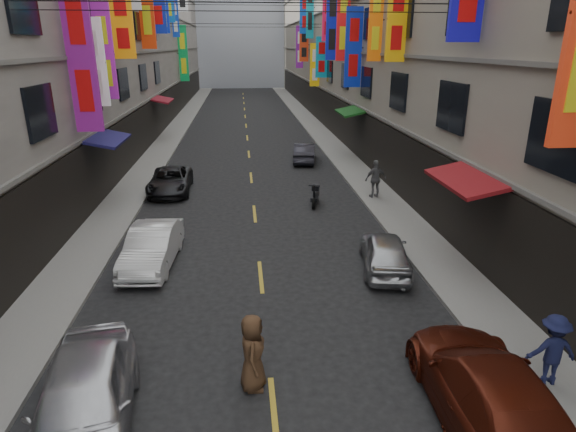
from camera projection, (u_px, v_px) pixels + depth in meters
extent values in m
cube|color=slate|center=(169.00, 138.00, 37.01)|extent=(2.00, 90.00, 0.12)
cube|color=slate|center=(323.00, 136.00, 38.11)|extent=(2.00, 90.00, 0.12)
cube|color=gray|center=(70.00, 4.00, 33.29)|extent=(10.00, 90.00, 19.00)
cube|color=black|center=(155.00, 120.00, 36.44)|extent=(0.12, 85.50, 3.00)
cube|color=#66635E|center=(153.00, 97.00, 35.87)|extent=(0.16, 90.00, 0.14)
cube|color=#66635E|center=(149.00, 52.00, 34.79)|extent=(0.16, 90.00, 0.14)
cube|color=#66635E|center=(144.00, 3.00, 33.72)|extent=(0.16, 90.00, 0.14)
cube|color=gray|center=(406.00, 7.00, 35.49)|extent=(10.00, 90.00, 19.00)
cube|color=black|center=(335.00, 117.00, 37.71)|extent=(0.12, 85.50, 3.00)
cube|color=#66635E|center=(336.00, 95.00, 37.14)|extent=(0.16, 90.00, 0.14)
cube|color=#66635E|center=(337.00, 51.00, 36.06)|extent=(0.16, 90.00, 0.14)
cube|color=#66635E|center=(339.00, 5.00, 34.99)|extent=(0.16, 90.00, 0.14)
cube|color=#A5AAB8|center=(240.00, 19.00, 80.76)|extent=(18.00, 8.00, 22.00)
cube|color=#771574|center=(81.00, 57.00, 18.13)|extent=(1.02, 0.18, 5.59)
cylinder|color=black|center=(80.00, 57.00, 18.12)|extent=(1.12, 0.08, 0.08)
cube|color=white|center=(94.00, 63.00, 19.98)|extent=(0.90, 0.18, 3.54)
cylinder|color=black|center=(93.00, 63.00, 19.98)|extent=(1.00, 0.08, 0.08)
cube|color=orange|center=(397.00, 19.00, 20.93)|extent=(0.87, 0.18, 3.59)
cylinder|color=black|center=(398.00, 19.00, 20.93)|extent=(0.97, 0.08, 0.08)
cube|color=purple|center=(105.00, 52.00, 21.87)|extent=(0.77, 0.18, 4.18)
cylinder|color=black|center=(104.00, 52.00, 21.87)|extent=(0.87, 0.08, 0.08)
cube|color=orange|center=(376.00, 20.00, 24.44)|extent=(0.70, 0.18, 4.03)
cylinder|color=black|center=(377.00, 20.00, 24.45)|extent=(0.80, 0.08, 0.08)
cube|color=orange|center=(122.00, 22.00, 24.54)|extent=(1.11, 0.18, 3.57)
cylinder|color=black|center=(121.00, 22.00, 24.54)|extent=(1.21, 0.08, 0.08)
cube|color=#0D219C|center=(353.00, 48.00, 28.76)|extent=(1.00, 0.18, 4.56)
cylinder|color=black|center=(354.00, 48.00, 28.76)|extent=(1.10, 0.08, 0.08)
cube|color=red|center=(343.00, 20.00, 31.56)|extent=(0.86, 0.18, 5.14)
cylinder|color=black|center=(344.00, 20.00, 31.57)|extent=(0.96, 0.08, 0.08)
cube|color=#0E1AAC|center=(332.00, 23.00, 35.24)|extent=(0.89, 0.18, 5.19)
cylinder|color=black|center=(333.00, 23.00, 35.25)|extent=(0.99, 0.08, 0.08)
cube|color=#0D209D|center=(157.00, 0.00, 35.64)|extent=(1.11, 0.18, 4.62)
cylinder|color=black|center=(157.00, 0.00, 35.64)|extent=(1.21, 0.08, 0.08)
cube|color=#F91745|center=(327.00, 18.00, 37.48)|extent=(0.77, 0.18, 3.49)
cylinder|color=black|center=(328.00, 18.00, 37.48)|extent=(0.87, 0.08, 0.08)
cube|color=#0C7D9B|center=(322.00, 57.00, 40.08)|extent=(0.96, 0.18, 3.26)
cylinder|color=black|center=(322.00, 57.00, 40.08)|extent=(1.06, 0.08, 0.08)
cube|color=#102BC0|center=(163.00, 9.00, 39.25)|extent=(0.85, 0.18, 3.66)
cylinder|color=black|center=(163.00, 9.00, 39.24)|extent=(0.95, 0.08, 0.08)
cube|color=#E1AD0C|center=(315.00, 65.00, 44.00)|extent=(0.88, 0.18, 3.78)
cylinder|color=black|center=(315.00, 65.00, 44.00)|extent=(0.98, 0.08, 0.08)
cube|color=#0B7B8E|center=(310.00, 7.00, 46.22)|extent=(0.73, 0.18, 5.63)
cylinder|color=black|center=(311.00, 7.00, 46.23)|extent=(0.83, 0.08, 0.08)
cube|color=#0F36B1|center=(175.00, 18.00, 47.36)|extent=(0.67, 0.18, 3.56)
cylinder|color=black|center=(175.00, 18.00, 47.36)|extent=(0.77, 0.08, 0.08)
cube|color=#0F45B0|center=(305.00, 12.00, 48.27)|extent=(1.11, 0.18, 4.00)
cylinder|color=black|center=(306.00, 12.00, 48.27)|extent=(1.21, 0.08, 0.08)
cube|color=red|center=(304.00, 45.00, 50.56)|extent=(0.95, 0.18, 3.35)
cylinder|color=black|center=(304.00, 45.00, 50.56)|extent=(1.05, 0.08, 0.08)
cube|color=#0C863E|center=(183.00, 54.00, 51.76)|extent=(0.98, 0.18, 5.75)
cylinder|color=black|center=(183.00, 54.00, 51.75)|extent=(1.08, 0.08, 0.08)
cube|color=#6B167E|center=(300.00, 47.00, 54.83)|extent=(0.81, 0.18, 4.58)
cylinder|color=black|center=(300.00, 47.00, 54.83)|extent=(0.91, 0.08, 0.08)
cube|color=maroon|center=(465.00, 179.00, 14.65)|extent=(1.39, 3.20, 0.41)
cube|color=#1A1750|center=(107.00, 138.00, 20.99)|extent=(1.39, 3.20, 0.41)
cube|color=#144B17|center=(350.00, 111.00, 29.65)|extent=(1.39, 3.20, 0.41)
cube|color=maroon|center=(162.00, 99.00, 35.99)|extent=(1.39, 3.20, 0.41)
cylinder|color=black|center=(251.00, 2.00, 16.08)|extent=(14.00, 0.04, 0.04)
cylinder|color=black|center=(245.00, 0.00, 28.80)|extent=(14.00, 0.04, 0.04)
cylinder|color=black|center=(243.00, 24.00, 42.19)|extent=(14.00, 0.04, 0.04)
cube|color=gold|center=(274.00, 414.00, 9.45)|extent=(0.12, 2.20, 0.01)
cube|color=gold|center=(261.00, 276.00, 15.08)|extent=(0.12, 2.20, 0.01)
cube|color=gold|center=(255.00, 214.00, 20.70)|extent=(0.12, 2.20, 0.01)
cube|color=gold|center=(251.00, 178.00, 26.33)|extent=(0.12, 2.20, 0.01)
cube|color=gold|center=(249.00, 154.00, 31.95)|extent=(0.12, 2.20, 0.01)
cube|color=gold|center=(247.00, 138.00, 37.58)|extent=(0.12, 2.20, 0.01)
cube|color=gold|center=(246.00, 126.00, 43.20)|extent=(0.12, 2.20, 0.01)
cube|color=gold|center=(245.00, 116.00, 48.83)|extent=(0.12, 2.20, 0.01)
cube|color=gold|center=(244.00, 109.00, 54.45)|extent=(0.12, 2.20, 0.01)
cube|color=gold|center=(244.00, 103.00, 60.08)|extent=(0.12, 2.20, 0.01)
cube|color=gold|center=(243.00, 98.00, 65.70)|extent=(0.12, 2.20, 0.01)
cube|color=gold|center=(243.00, 94.00, 71.33)|extent=(0.12, 2.20, 0.01)
cylinder|color=black|center=(314.00, 204.00, 21.20)|extent=(0.24, 0.51, 0.50)
cylinder|color=black|center=(316.00, 195.00, 22.41)|extent=(0.24, 0.51, 0.50)
cube|color=black|center=(315.00, 196.00, 21.75)|extent=(0.60, 1.33, 0.18)
cube|color=black|center=(316.00, 187.00, 21.87)|extent=(0.44, 0.61, 0.22)
cylinder|color=black|center=(314.00, 193.00, 21.14)|extent=(0.16, 0.36, 0.88)
cylinder|color=black|center=(314.00, 186.00, 21.02)|extent=(0.50, 0.18, 0.06)
imported|color=silver|center=(84.00, 401.00, 8.75)|extent=(2.34, 4.55, 1.48)
imported|color=white|center=(152.00, 247.00, 15.67)|extent=(1.64, 4.04, 1.30)
imported|color=black|center=(170.00, 181.00, 23.56)|extent=(1.99, 4.22, 1.16)
imported|color=#591C0F|center=(489.00, 393.00, 8.99)|extent=(2.27, 5.08, 1.45)
imported|color=#B0B1B5|center=(385.00, 252.00, 15.38)|extent=(2.03, 3.76, 1.22)
imported|color=#2A2931|center=(305.00, 152.00, 29.68)|extent=(1.80, 3.74, 1.18)
imported|color=#15183A|center=(552.00, 350.00, 9.94)|extent=(1.07, 0.61, 1.59)
imported|color=#5E5E61|center=(376.00, 179.00, 22.26)|extent=(1.14, 0.80, 1.77)
imported|color=#472E1C|center=(253.00, 353.00, 9.93)|extent=(0.63, 0.88, 1.72)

